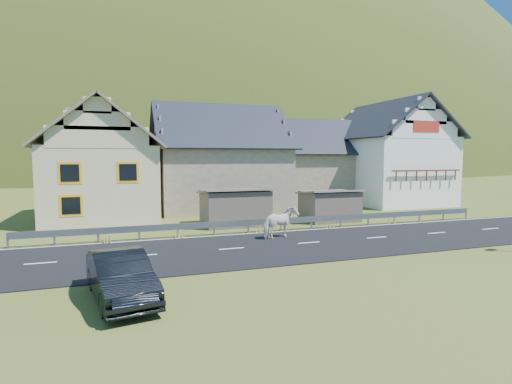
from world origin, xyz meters
name	(u,v)px	position (x,y,z in m)	size (l,w,h in m)	color
ground	(309,243)	(0.00, 0.00, 0.00)	(160.00, 160.00, 0.00)	#3F4F18
road	(309,243)	(0.00, 0.00, 0.02)	(60.00, 7.00, 0.04)	black
lane_markings	(309,243)	(0.00, 0.00, 0.04)	(60.00, 6.60, 0.01)	silver
guardrail	(281,221)	(0.00, 3.68, 0.56)	(28.10, 0.09, 0.75)	#93969B
shed_left	(235,208)	(-2.00, 6.50, 1.10)	(4.30, 3.30, 2.40)	#706054
shed_right	(329,206)	(4.50, 6.00, 1.00)	(3.80, 2.90, 2.20)	#706054
house_cream	(102,156)	(-10.00, 12.00, 4.36)	(7.80, 9.80, 8.30)	beige
house_stone_a	(219,153)	(-1.00, 15.00, 4.63)	(10.80, 9.80, 8.90)	gray
house_stone_b	(315,158)	(9.00, 17.00, 4.24)	(9.80, 8.80, 8.10)	gray
house_white	(387,149)	(15.00, 14.00, 5.06)	(8.80, 10.80, 9.70)	white
mountain	(152,207)	(5.00, 180.00, -20.00)	(440.00, 280.00, 260.00)	#273A14
horse	(280,222)	(-0.90, 1.54, 0.87)	(1.97, 0.90, 1.66)	silver
car	(121,276)	(-8.91, -5.24, 0.72)	(1.53, 4.38, 1.44)	black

